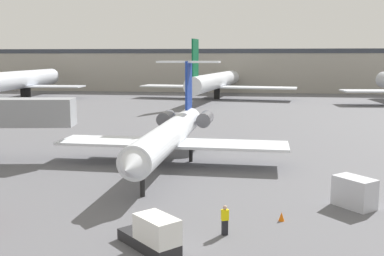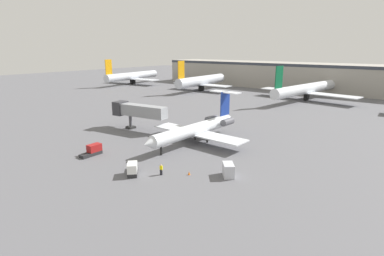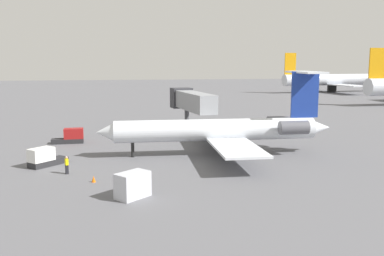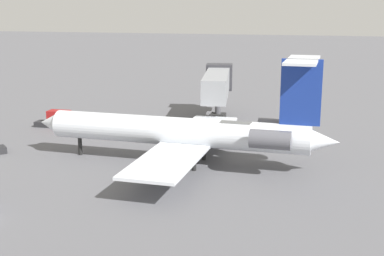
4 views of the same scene
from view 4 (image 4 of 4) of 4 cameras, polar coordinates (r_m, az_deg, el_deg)
The scene contains 4 objects.
ground_plane at distance 46.16m, azimuth 0.86°, elevation -3.59°, with size 400.00×400.00×0.10m, color #5B5B60.
regional_jet at distance 44.25m, azimuth -0.40°, elevation -0.32°, with size 21.28×26.74×9.31m.
jet_bridge at distance 60.77m, azimuth 2.79°, elevation 4.91°, with size 14.29×4.96×6.20m.
baggage_tug_trailing at distance 60.28m, azimuth -14.64°, elevation 0.88°, with size 1.53×4.04×1.90m.
Camera 4 is at (42.97, 10.19, 13.39)m, focal length 48.65 mm.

